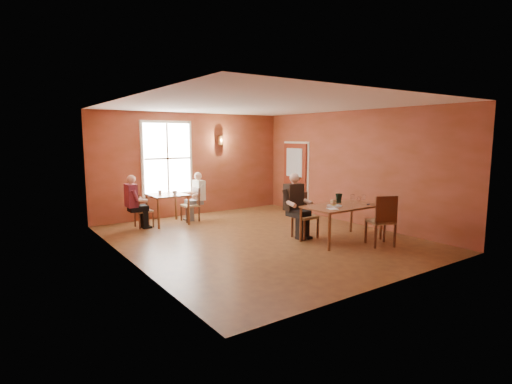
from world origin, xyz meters
TOP-DOWN VIEW (x-y plane):
  - ground at (0.00, 0.00)m, footprint 6.00×7.00m
  - wall_back at (0.00, 3.50)m, footprint 6.00×0.04m
  - wall_front at (0.00, -3.50)m, footprint 6.00×0.04m
  - wall_left at (-3.00, 0.00)m, footprint 0.04×7.00m
  - wall_right at (3.00, 0.00)m, footprint 0.04×7.00m
  - ceiling at (0.00, 0.00)m, footprint 6.00×7.00m
  - window at (-0.80, 3.45)m, footprint 1.36×0.10m
  - door at (2.94, 2.30)m, footprint 0.12×1.04m
  - wall_sconce at (0.90, 3.40)m, footprint 0.16×0.16m
  - main_table at (1.37, -1.18)m, footprint 1.70×0.96m
  - chair_diner_main at (0.87, -0.53)m, footprint 0.46×0.46m
  - diner_main at (0.87, -0.56)m, footprint 0.57×0.57m
  - chair_empty at (1.76, -1.93)m, footprint 0.64×0.64m
  - plate_food at (1.14, -1.16)m, footprint 0.35×0.35m
  - sandwich at (1.17, -1.11)m, footprint 0.10×0.10m
  - goblet_a at (1.80, -1.10)m, footprint 0.09×0.09m
  - goblet_b at (1.97, -1.28)m, footprint 0.11×0.11m
  - goblet_c at (1.68, -1.38)m, footprint 0.09×0.09m
  - menu_stand at (1.54, -0.91)m, footprint 0.14×0.08m
  - knife at (1.32, -1.47)m, footprint 0.21×0.03m
  - napkin at (0.89, -1.36)m, footprint 0.25×0.25m
  - sunglasses at (1.92, -1.46)m, footprint 0.15×0.10m
  - second_table at (-1.16, 2.65)m, footprint 0.91×0.91m
  - chair_diner_white at (-0.51, 2.65)m, footprint 0.41×0.41m
  - diner_white at (-0.48, 2.65)m, footprint 0.51×0.51m
  - chair_diner_maroon at (-1.81, 2.65)m, footprint 0.39×0.39m
  - diner_maroon at (-1.84, 2.65)m, footprint 0.53×0.53m
  - cup_a at (-1.00, 2.54)m, footprint 0.13×0.13m
  - cup_b at (-1.31, 2.79)m, footprint 0.11×0.11m

SIDE VIEW (x-z plane):
  - ground at x=0.00m, z-range -0.01..0.01m
  - main_table at x=1.37m, z-range 0.00..0.80m
  - second_table at x=-1.16m, z-range 0.00..0.80m
  - chair_diner_maroon at x=-1.81m, z-range 0.00..0.89m
  - chair_diner_white at x=-0.51m, z-range 0.00..0.92m
  - chair_diner_main at x=0.87m, z-range 0.00..1.03m
  - chair_empty at x=1.76m, z-range 0.00..1.10m
  - diner_white at x=-0.48m, z-range 0.00..1.28m
  - diner_maroon at x=-1.84m, z-range 0.00..1.33m
  - diner_main at x=0.87m, z-range 0.00..1.43m
  - knife at x=1.32m, z-range 0.80..0.80m
  - napkin at x=0.89m, z-range 0.80..0.81m
  - sunglasses at x=1.92m, z-range 0.80..0.82m
  - plate_food at x=1.14m, z-range 0.80..0.84m
  - cup_a at x=-1.00m, z-range 0.80..0.89m
  - cup_b at x=-1.31m, z-range 0.80..0.90m
  - sandwich at x=1.17m, z-range 0.80..0.92m
  - goblet_c at x=1.68m, z-range 0.80..1.00m
  - goblet_b at x=1.97m, z-range 0.80..1.02m
  - goblet_a at x=1.80m, z-range 0.80..1.02m
  - menu_stand at x=1.54m, z-range 0.80..1.02m
  - door at x=2.94m, z-range 0.00..2.10m
  - wall_back at x=0.00m, z-range 0.00..3.00m
  - wall_front at x=0.00m, z-range 0.00..3.00m
  - wall_left at x=-3.00m, z-range 0.00..3.00m
  - wall_right at x=3.00m, z-range 0.00..3.00m
  - window at x=-0.80m, z-range 0.72..2.68m
  - wall_sconce at x=0.90m, z-range 2.06..2.34m
  - ceiling at x=0.00m, z-range 2.98..3.02m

